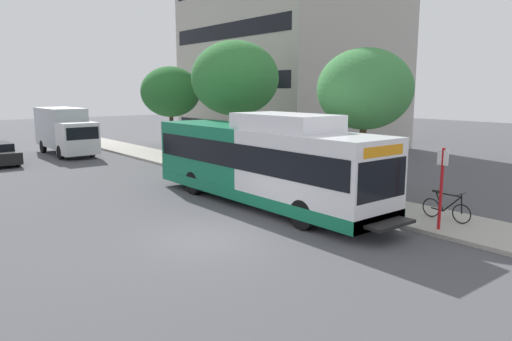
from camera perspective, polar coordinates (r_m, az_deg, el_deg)
The scene contains 10 objects.
ground_plane at distance 21.67m, azimuth -17.36°, elevation -2.73°, with size 120.00×120.00×0.00m, color #4C4C51.
sidewalk_curb at distance 23.44m, azimuth 0.61°, elevation -1.19°, with size 3.00×56.00×0.14m, color #A8A399.
transit_bus at distance 18.55m, azimuth 0.68°, elevation 1.03°, with size 2.58×12.25×3.65m.
bus_stop_sign_pole at distance 15.84m, azimuth 21.54°, elevation -1.36°, with size 0.10×0.36×2.60m.
bicycle_parked at distance 17.24m, azimuth 22.04°, elevation -4.24°, with size 0.52×1.76×1.02m.
street_tree_near_stop at distance 19.70m, azimuth 13.02°, elevation 9.55°, with size 3.84×3.84×6.04m.
street_tree_mid_block at distance 25.76m, azimuth -2.55°, elevation 11.07°, with size 4.71×4.71×6.99m.
street_tree_far_block at distance 33.00m, azimuth -10.31°, elevation 9.34°, with size 4.02×4.02×5.95m.
box_truck_background at distance 35.77m, azimuth -22.13°, elevation 4.58°, with size 2.32×7.01×3.25m.
lattice_comm_tower at distance 50.09m, azimuth -5.01°, elevation 13.54°, with size 1.10×1.10×24.05m.
Camera 1 is at (-7.62, -11.78, 4.52)m, focal length 33.04 mm.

